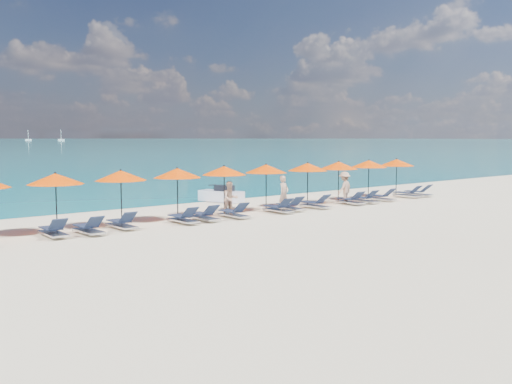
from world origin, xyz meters
TOP-DOWN VIEW (x-y plane):
  - ground at (0.00, 0.00)m, footprint 1400.00×1400.00m
  - sailboat_near at (154.25, 513.28)m, footprint 5.30×1.77m
  - sailboat_far at (173.61, 485.19)m, footprint 5.39×1.80m
  - jetski at (2.81, 9.40)m, footprint 1.62×2.71m
  - beachgoer_a at (2.84, 4.33)m, footprint 0.71×0.56m
  - beachgoer_b at (-0.18, 4.61)m, footprint 0.83×0.58m
  - beachgoer_c at (7.29, 4.41)m, footprint 1.21×0.77m
  - umbrella_2 at (-7.89, 5.20)m, footprint 2.10×2.10m
  - umbrella_3 at (-5.19, 5.32)m, footprint 2.10×2.10m
  - umbrella_4 at (-2.59, 5.22)m, footprint 2.10×2.10m
  - umbrella_5 at (0.04, 5.37)m, footprint 2.10×2.10m
  - umbrella_6 at (2.56, 5.32)m, footprint 2.10×2.10m
  - umbrella_7 at (5.31, 5.20)m, footprint 2.10×2.10m
  - umbrella_8 at (7.70, 5.22)m, footprint 2.10×2.10m
  - umbrella_9 at (10.45, 5.38)m, footprint 2.10×2.10m
  - umbrella_10 at (13.03, 5.35)m, footprint 2.10×2.10m
  - lounger_3 at (-8.40, 4.21)m, footprint 0.66×1.72m
  - lounger_4 at (-7.20, 3.94)m, footprint 0.66×1.71m
  - lounger_5 at (-5.71, 4.27)m, footprint 0.63×1.70m
  - lounger_6 at (-3.10, 3.97)m, footprint 0.63×1.71m
  - lounger_7 at (-2.02, 4.02)m, footprint 0.67×1.72m
  - lounger_8 at (-0.52, 3.90)m, footprint 0.65×1.71m
  - lounger_9 at (2.13, 3.92)m, footprint 0.71×1.73m
  - lounger_10 at (3.10, 4.14)m, footprint 0.78×1.75m
  - lounger_11 at (4.68, 4.00)m, footprint 0.68×1.72m
  - lounger_12 at (7.26, 3.94)m, footprint 0.79×1.75m
  - lounger_13 at (8.32, 3.90)m, footprint 0.65×1.71m
  - lounger_14 at (9.85, 3.97)m, footprint 0.74×1.74m
  - lounger_15 at (12.47, 4.09)m, footprint 0.71×1.73m
  - lounger_16 at (13.57, 4.13)m, footprint 0.78×1.75m

SIDE VIEW (x-z plane):
  - ground at x=0.00m, z-range 0.00..0.00m
  - lounger_3 at x=-8.40m, z-range -0.09..0.56m
  - lounger_4 at x=-7.20m, z-range -0.09..0.56m
  - lounger_5 at x=-5.71m, z-range -0.09..0.56m
  - lounger_6 at x=-3.10m, z-range -0.09..0.56m
  - lounger_7 at x=-2.02m, z-range -0.09..0.56m
  - lounger_8 at x=-0.52m, z-range -0.09..0.56m
  - lounger_9 at x=2.13m, z-range -0.09..0.56m
  - lounger_10 at x=3.10m, z-range -0.09..0.56m
  - lounger_11 at x=4.68m, z-range -0.09..0.56m
  - lounger_12 at x=7.26m, z-range -0.09..0.56m
  - lounger_13 at x=8.32m, z-range -0.09..0.56m
  - lounger_14 at x=9.85m, z-range -0.09..0.56m
  - lounger_15 at x=12.47m, z-range -0.09..0.56m
  - lounger_16 at x=13.57m, z-range -0.09..0.56m
  - jetski at x=2.81m, z-range -0.08..0.83m
  - beachgoer_b at x=-0.18m, z-range 0.00..1.57m
  - beachgoer_a at x=2.84m, z-range 0.00..1.71m
  - beachgoer_c at x=7.29m, z-range 0.00..1.73m
  - sailboat_near at x=154.25m, z-range -3.86..5.86m
  - sailboat_far at x=173.61m, z-range -3.93..5.96m
  - umbrella_2 at x=-7.89m, z-range 0.88..3.16m
  - umbrella_3 at x=-5.19m, z-range 0.88..3.16m
  - umbrella_4 at x=-2.59m, z-range 0.88..3.16m
  - umbrella_5 at x=0.04m, z-range 0.88..3.16m
  - umbrella_6 at x=2.56m, z-range 0.88..3.16m
  - umbrella_7 at x=5.31m, z-range 0.88..3.16m
  - umbrella_8 at x=7.70m, z-range 0.88..3.16m
  - umbrella_9 at x=10.45m, z-range 0.88..3.16m
  - umbrella_10 at x=13.03m, z-range 0.88..3.16m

